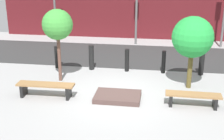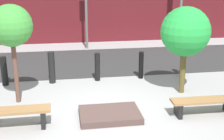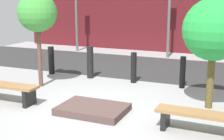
{
  "view_description": "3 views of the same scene",
  "coord_description": "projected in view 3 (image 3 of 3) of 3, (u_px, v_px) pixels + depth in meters",
  "views": [
    {
      "loc": [
        1.24,
        -9.59,
        4.31
      ],
      "look_at": [
        -0.21,
        -0.1,
        0.97
      ],
      "focal_mm": 50.0,
      "sensor_mm": 36.0,
      "label": 1
    },
    {
      "loc": [
        -1.03,
        -7.25,
        3.53
      ],
      "look_at": [
        0.17,
        0.51,
        1.02
      ],
      "focal_mm": 50.0,
      "sensor_mm": 36.0,
      "label": 2
    },
    {
      "loc": [
        3.03,
        -6.23,
        2.55
      ],
      "look_at": [
        0.51,
        -0.28,
        1.06
      ],
      "focal_mm": 50.0,
      "sensor_mm": 36.0,
      "label": 3
    }
  ],
  "objects": [
    {
      "name": "bollard_right",
      "position": [
        183.0,
        72.0,
        8.99
      ],
      "size": [
        0.16,
        0.16,
        0.93
      ],
      "primitive_type": "cylinder",
      "color": "black",
      "rests_on": "ground"
    },
    {
      "name": "bollard_center",
      "position": [
        134.0,
        68.0,
        9.56
      ],
      "size": [
        0.18,
        0.18,
        0.94
      ],
      "primitive_type": "cylinder",
      "color": "black",
      "rests_on": "ground"
    },
    {
      "name": "bollard_far_left",
      "position": [
        51.0,
        60.0,
        10.7
      ],
      "size": [
        0.2,
        0.2,
        0.94
      ],
      "primitive_type": "cylinder",
      "color": "black",
      "rests_on": "ground"
    },
    {
      "name": "bollard_left",
      "position": [
        90.0,
        62.0,
        10.12
      ],
      "size": [
        0.21,
        0.21,
        1.04
      ],
      "primitive_type": "cylinder",
      "color": "black",
      "rests_on": "ground"
    },
    {
      "name": "traffic_light_west",
      "position": [
        76.0,
        2.0,
        14.94
      ],
      "size": [
        0.28,
        0.27,
        3.44
      ],
      "color": "#595959",
      "rests_on": "ground"
    },
    {
      "name": "planter_bed",
      "position": [
        93.0,
        109.0,
        7.11
      ],
      "size": [
        1.51,
        1.07,
        0.16
      ],
      "primitive_type": "cube",
      "color": "#4D3935",
      "rests_on": "ground"
    },
    {
      "name": "tree_behind_left_bench",
      "position": [
        37.0,
        13.0,
        8.8
      ],
      "size": [
        1.12,
        1.12,
        2.72
      ],
      "color": "brown",
      "rests_on": "ground"
    },
    {
      "name": "bench_right",
      "position": [
        200.0,
        118.0,
        5.97
      ],
      "size": [
        1.72,
        0.44,
        0.43
      ],
      "rotation": [
        0.0,
        0.0,
        -0.02
      ],
      "color": "black",
      "rests_on": "ground"
    },
    {
      "name": "bench_left",
      "position": [
        3.0,
        89.0,
        7.79
      ],
      "size": [
        1.93,
        0.46,
        0.48
      ],
      "rotation": [
        0.0,
        0.0,
        0.02
      ],
      "color": "black",
      "rests_on": "ground"
    },
    {
      "name": "tree_behind_right_bench",
      "position": [
        214.0,
        30.0,
        7.04
      ],
      "size": [
        1.43,
        1.43,
        2.58
      ],
      "color": "brown",
      "rests_on": "ground"
    },
    {
      "name": "ground_plane",
      "position": [
        97.0,
        110.0,
        7.32
      ],
      "size": [
        18.0,
        18.0,
        0.0
      ],
      "primitive_type": "plane",
      "color": "#949494"
    },
    {
      "name": "building_facade",
      "position": [
        176.0,
        20.0,
        14.83
      ],
      "size": [
        16.2,
        0.5,
        3.06
      ],
      "primitive_type": "cube",
      "color": "#511419",
      "rests_on": "ground"
    },
    {
      "name": "road_strip",
      "position": [
        153.0,
        68.0,
        11.69
      ],
      "size": [
        18.0,
        4.02,
        0.01
      ],
      "primitive_type": "cube",
      "color": "#2F2F2F",
      "rests_on": "ground"
    }
  ]
}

